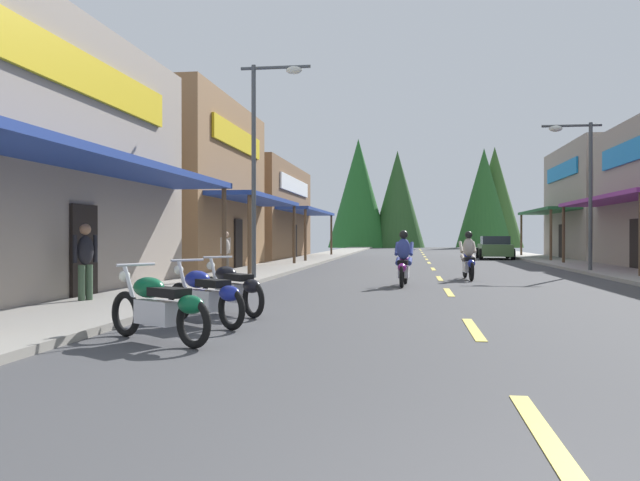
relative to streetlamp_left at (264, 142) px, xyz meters
The scene contains 18 objects.
ground 16.34m from the streetlamp_left, 69.75° to the left, with size 10.74×93.67×0.10m, color #424244.
sidewalk_left 15.43m from the streetlamp_left, 94.81° to the left, with size 2.64×93.67×0.12m, color gray.
sidewalk_right 19.59m from the streetlamp_left, 50.57° to the left, with size 2.64×93.67×0.12m, color #9E9991.
centerline_dashes 18.06m from the streetlamp_left, 71.89° to the left, with size 0.16×66.56×0.01m.
storefront_left_middle 9.16m from the streetlamp_left, 135.88° to the left, with size 9.83×10.06×6.92m.
storefront_left_far 20.86m from the streetlamp_left, 109.56° to the left, with size 10.68×12.97×5.73m.
storefront_right_far 27.27m from the streetlamp_left, 49.94° to the left, with size 10.01×10.83×6.75m.
streetlamp_left is the anchor object (origin of this frame).
streetlamp_right 12.43m from the streetlamp_left, 28.97° to the left, with size 2.19×0.30×5.69m.
motorcycle_parked_left_0 12.19m from the streetlamp_left, 84.06° to the right, with size 1.86×1.24×1.04m.
motorcycle_parked_left_1 10.63m from the streetlamp_left, 82.53° to the right, with size 1.72×1.44×1.04m.
motorcycle_parked_left_2 9.27m from the streetlamp_left, 81.05° to the right, with size 1.60×1.57×1.04m.
rider_cruising_lead 5.80m from the streetlamp_left, 16.12° to the right, with size 0.60×2.14×1.57m.
rider_cruising_trailing 7.54m from the streetlamp_left, 15.38° to the left, with size 0.60×2.14×1.57m.
pedestrian_by_shop 8.39m from the streetlamp_left, 104.98° to the right, with size 0.39×0.52×1.66m.
pedestrian_waiting 3.86m from the streetlamp_left, 147.26° to the left, with size 0.34×0.56×1.58m.
parked_car_curbside 23.73m from the streetlamp_left, 65.78° to the left, with size 2.19×4.36×1.40m.
treeline_backdrop 60.55m from the streetlamp_left, 83.75° to the left, with size 23.50×9.23×13.21m.
Camera 1 is at (-0.94, -2.72, 1.42)m, focal length 36.70 mm.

